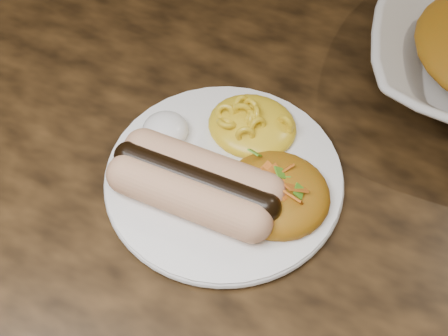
% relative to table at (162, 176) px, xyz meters
% --- Properties ---
extents(table, '(1.60, 0.90, 0.75)m').
position_rel_table_xyz_m(table, '(0.00, 0.00, 0.00)').
color(table, '#492F15').
rests_on(table, floor).
extents(plate, '(0.27, 0.27, 0.01)m').
position_rel_table_xyz_m(plate, '(0.09, -0.03, 0.10)').
color(plate, white).
rests_on(plate, table).
extents(hotdog, '(0.14, 0.07, 0.04)m').
position_rel_table_xyz_m(hotdog, '(0.08, -0.06, 0.12)').
color(hotdog, tan).
rests_on(hotdog, plate).
extents(mac_and_cheese, '(0.10, 0.10, 0.03)m').
position_rel_table_xyz_m(mac_and_cheese, '(0.10, 0.03, 0.12)').
color(mac_and_cheese, gold).
rests_on(mac_and_cheese, plate).
extents(sour_cream, '(0.06, 0.06, 0.03)m').
position_rel_table_xyz_m(sour_cream, '(0.02, -0.02, 0.12)').
color(sour_cream, white).
rests_on(sour_cream, plate).
extents(taco_salad, '(0.10, 0.09, 0.04)m').
position_rel_table_xyz_m(taco_salad, '(0.15, -0.04, 0.12)').
color(taco_salad, '#D34701').
rests_on(taco_salad, plate).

